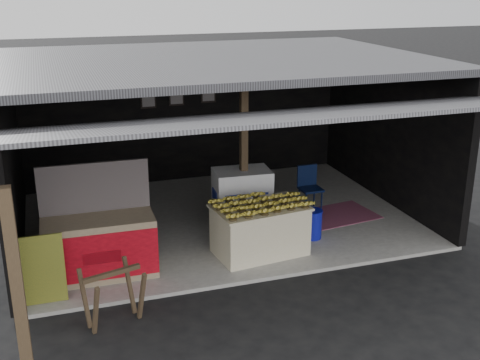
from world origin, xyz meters
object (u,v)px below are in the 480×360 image
object	(u,v)px
sawhorse	(113,291)
neighbor_stall	(100,244)
white_crate	(242,199)
water_barrel	(312,225)
plastic_chair	(309,184)
banana_table	(260,230)

from	to	relation	value
sawhorse	neighbor_stall	bearing A→B (deg)	74.56
white_crate	neighbor_stall	size ratio (longest dim) A/B	0.65
neighbor_stall	water_barrel	size ratio (longest dim) A/B	3.52
neighbor_stall	sawhorse	size ratio (longest dim) A/B	1.99
plastic_chair	neighbor_stall	bearing A→B (deg)	-160.40
neighbor_stall	plastic_chair	xyz separation A→B (m)	(4.09, 1.53, -0.00)
neighbor_stall	plastic_chair	world-z (taller)	neighbor_stall
sawhorse	white_crate	bearing A→B (deg)	26.34
sawhorse	water_barrel	size ratio (longest dim) A/B	1.77
white_crate	plastic_chair	bearing A→B (deg)	22.46
white_crate	banana_table	bearing A→B (deg)	-88.96
banana_table	plastic_chair	size ratio (longest dim) A/B	1.84
neighbor_stall	plastic_chair	size ratio (longest dim) A/B	1.97
banana_table	white_crate	xyz separation A→B (m)	(0.06, 1.07, 0.13)
neighbor_stall	sawhorse	xyz separation A→B (m)	(0.03, -1.34, -0.08)
banana_table	neighbor_stall	size ratio (longest dim) A/B	0.93
neighbor_stall	plastic_chair	bearing A→B (deg)	21.69
neighbor_stall	water_barrel	bearing A→B (deg)	5.02
sawhorse	plastic_chair	size ratio (longest dim) A/B	0.99
banana_table	neighbor_stall	bearing A→B (deg)	172.28
banana_table	white_crate	bearing A→B (deg)	80.34
neighbor_stall	water_barrel	distance (m)	3.60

